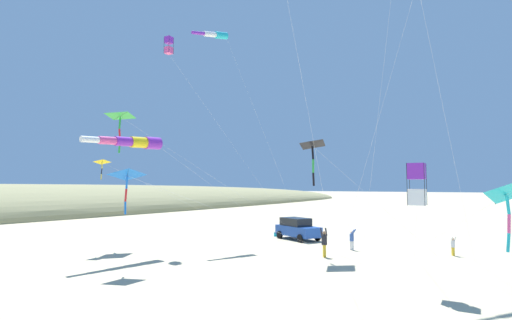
# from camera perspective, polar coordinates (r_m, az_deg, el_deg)

# --- Properties ---
(ground_plane) EXTENTS (600.00, 600.00, 0.00)m
(ground_plane) POSITION_cam_1_polar(r_m,az_deg,el_deg) (30.59, 12.38, -12.40)
(ground_plane) COLOR #C6B58C
(dune_ridge_grassy) EXTENTS (28.00, 240.00, 9.93)m
(dune_ridge_grassy) POSITION_cam_1_polar(r_m,az_deg,el_deg) (72.27, -32.84, -6.85)
(dune_ridge_grassy) COLOR #938E60
(dune_ridge_grassy) RESTS_ON ground_plane
(parked_car) EXTENTS (4.68, 3.41, 1.85)m
(parked_car) POSITION_cam_1_polar(r_m,az_deg,el_deg) (35.12, 5.98, -9.77)
(parked_car) COLOR #1E479E
(parked_car) RESTS_ON ground_plane
(cooler_box) EXTENTS (0.62, 0.42, 0.42)m
(cooler_box) POSITION_cam_1_polar(r_m,az_deg,el_deg) (37.13, 3.15, -10.61)
(cooler_box) COLOR #1EB7C6
(cooler_box) RESTS_ON ground_plane
(person_adult_flyer) EXTENTS (0.64, 0.67, 1.87)m
(person_adult_flyer) POSITION_cam_1_polar(r_m,az_deg,el_deg) (26.79, 9.80, -11.48)
(person_adult_flyer) COLOR gold
(person_adult_flyer) RESTS_ON ground_plane
(person_child_green_jacket) EXTENTS (0.45, 0.47, 1.30)m
(person_child_green_jacket) POSITION_cam_1_polar(r_m,az_deg,el_deg) (30.01, 26.50, -10.89)
(person_child_green_jacket) COLOR gold
(person_child_green_jacket) RESTS_ON ground_plane
(person_child_grey_jacket) EXTENTS (0.46, 0.36, 1.52)m
(person_child_grey_jacket) POSITION_cam_1_polar(r_m,az_deg,el_deg) (30.09, 13.64, -10.94)
(person_child_grey_jacket) COLOR silver
(person_child_grey_jacket) RESTS_ON ground_plane
(kite_delta_long_streamer_right) EXTENTS (5.24, 13.32, 6.58)m
(kite_delta_long_streamer_right) POSITION_cam_1_polar(r_m,az_deg,el_deg) (30.60, -21.13, -0.38)
(kite_delta_long_streamer_right) COLOR yellow
(kite_delta_long_streamer_right) RESTS_ON ground_plane
(kite_delta_long_streamer_left) EXTENTS (7.12, 13.77, 4.84)m
(kite_delta_long_streamer_left) POSITION_cam_1_polar(r_m,az_deg,el_deg) (18.70, 32.25, -4.14)
(kite_delta_long_streamer_left) COLOR #1EB7C6
(kite_delta_long_streamer_left) RESTS_ON ground_plane
(kite_windsock_white_trailing) EXTENTS (3.44, 18.19, 8.14)m
(kite_windsock_white_trailing) POSITION_cam_1_polar(r_m,az_deg,el_deg) (28.28, -17.17, 2.48)
(kite_windsock_white_trailing) COLOR purple
(kite_windsock_white_trailing) RESTS_ON ground_plane
(kite_box_blue_topmost) EXTENTS (2.75, 9.79, 5.65)m
(kite_box_blue_topmost) POSITION_cam_1_polar(r_m,az_deg,el_deg) (19.11, 22.15, -3.25)
(kite_box_blue_topmost) COLOR purple
(kite_box_blue_topmost) RESTS_ON ground_plane
(kite_delta_magenta_far_left) EXTENTS (11.14, 13.26, 10.65)m
(kite_delta_magenta_far_left) POSITION_cam_1_polar(r_m,az_deg,el_deg) (33.65, -18.96, 6.00)
(kite_delta_magenta_far_left) COLOR green
(kite_delta_magenta_far_left) RESTS_ON ground_plane
(kite_delta_purple_drifting) EXTENTS (11.01, 10.03, 5.65)m
(kite_delta_purple_drifting) POSITION_cam_1_polar(r_m,az_deg,el_deg) (23.11, -18.03, -2.09)
(kite_delta_purple_drifting) COLOR blue
(kite_delta_purple_drifting) RESTS_ON ground_plane
(kite_box_rainbow_low_near) EXTENTS (6.57, 10.32, 16.78)m
(kite_box_rainbow_low_near) POSITION_cam_1_polar(r_m,az_deg,el_deg) (34.29, -12.41, 15.77)
(kite_box_rainbow_low_near) COLOR purple
(kite_box_rainbow_low_near) RESTS_ON ground_plane
(kite_delta_red_high_left) EXTENTS (7.35, 6.36, 7.79)m
(kite_delta_red_high_left) POSITION_cam_1_polar(r_m,az_deg,el_deg) (26.44, 8.07, 2.16)
(kite_delta_red_high_left) COLOR black
(kite_delta_red_high_left) RESTS_ON ground_plane
(kite_windsock_black_fish_shape) EXTENTS (7.44, 6.72, 18.73)m
(kite_windsock_black_fish_shape) POSITION_cam_1_polar(r_m,az_deg,el_deg) (37.45, -5.91, 17.48)
(kite_windsock_black_fish_shape) COLOR #1EB7C6
(kite_windsock_black_fish_shape) RESTS_ON ground_plane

